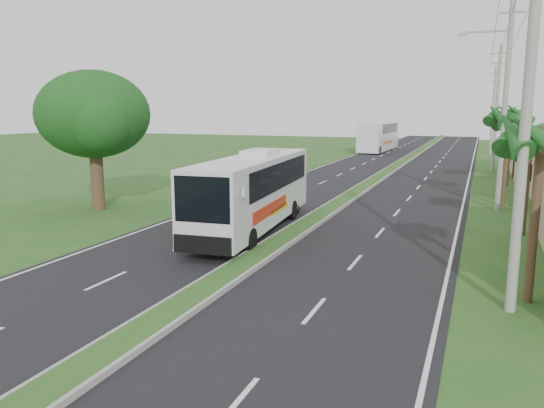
% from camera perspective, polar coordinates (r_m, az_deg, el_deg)
% --- Properties ---
extents(ground, '(180.00, 180.00, 0.00)m').
position_cam_1_polar(ground, '(16.17, -7.53, -9.69)').
color(ground, '#23541E').
rests_on(ground, ground).
extents(road_asphalt, '(14.00, 160.00, 0.02)m').
position_cam_1_polar(road_asphalt, '(34.52, 8.76, 0.96)').
color(road_asphalt, black).
rests_on(road_asphalt, ground).
extents(median_strip, '(1.20, 160.00, 0.18)m').
position_cam_1_polar(median_strip, '(34.51, 8.76, 1.11)').
color(median_strip, gray).
rests_on(median_strip, ground).
extents(lane_edge_left, '(0.12, 160.00, 0.01)m').
position_cam_1_polar(lane_edge_left, '(36.56, -1.53, 1.57)').
color(lane_edge_left, silver).
rests_on(lane_edge_left, ground).
extents(lane_edge_right, '(0.12, 160.00, 0.01)m').
position_cam_1_polar(lane_edge_right, '(33.71, 19.92, 0.23)').
color(lane_edge_right, silver).
rests_on(lane_edge_right, ground).
extents(palm_verge_a, '(2.40, 2.40, 5.45)m').
position_cam_1_polar(palm_verge_a, '(16.34, 27.04, 6.51)').
color(palm_verge_a, '#473321').
rests_on(palm_verge_a, ground).
extents(palm_verge_b, '(2.40, 2.40, 5.05)m').
position_cam_1_polar(palm_verge_b, '(25.35, 26.05, 6.64)').
color(palm_verge_b, '#473321').
rests_on(palm_verge_b, ground).
extents(palm_verge_c, '(2.40, 2.40, 5.85)m').
position_cam_1_polar(palm_verge_c, '(32.28, 24.18, 8.68)').
color(palm_verge_c, '#473321').
rests_on(palm_verge_c, ground).
extents(palm_verge_d, '(2.40, 2.40, 5.25)m').
position_cam_1_polar(palm_verge_d, '(41.30, 24.32, 8.01)').
color(palm_verge_d, '#473321').
rests_on(palm_verge_d, ground).
extents(shade_tree, '(6.30, 6.00, 7.54)m').
position_cam_1_polar(shade_tree, '(30.42, -18.78, 8.81)').
color(shade_tree, '#473321').
rests_on(shade_tree, ground).
extents(utility_pole_a, '(1.60, 0.28, 11.00)m').
position_cam_1_polar(utility_pole_a, '(15.29, 25.78, 9.94)').
color(utility_pole_a, gray).
rests_on(utility_pole_a, ground).
extents(utility_pole_b, '(3.20, 0.28, 12.00)m').
position_cam_1_polar(utility_pole_b, '(31.28, 23.80, 10.77)').
color(utility_pole_b, gray).
rests_on(utility_pole_b, ground).
extents(utility_pole_c, '(1.60, 0.28, 11.00)m').
position_cam_1_polar(utility_pole_c, '(51.26, 23.03, 9.61)').
color(utility_pole_c, gray).
rests_on(utility_pole_c, ground).
extents(utility_pole_d, '(1.60, 0.28, 10.50)m').
position_cam_1_polar(utility_pole_d, '(71.26, 22.69, 9.37)').
color(utility_pole_d, gray).
rests_on(utility_pole_d, ground).
extents(coach_bus_main, '(3.28, 11.34, 3.62)m').
position_cam_1_polar(coach_bus_main, '(23.86, -2.01, 1.78)').
color(coach_bus_main, silver).
rests_on(coach_bus_main, ground).
extents(coach_bus_far, '(3.19, 12.76, 3.69)m').
position_cam_1_polar(coach_bus_far, '(71.63, 11.42, 7.28)').
color(coach_bus_far, silver).
rests_on(coach_bus_far, ground).
extents(motorcyclist, '(2.05, 0.75, 2.39)m').
position_cam_1_polar(motorcyclist, '(27.56, 1.11, 0.52)').
color(motorcyclist, black).
rests_on(motorcyclist, ground).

